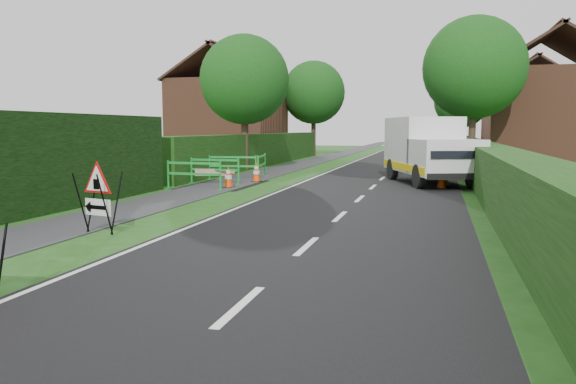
{
  "coord_description": "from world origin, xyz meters",
  "views": [
    {
      "loc": [
        4.7,
        -8.56,
        2.1
      ],
      "look_at": [
        1.73,
        2.61,
        0.79
      ],
      "focal_mm": 35.0,
      "sensor_mm": 36.0,
      "label": 1
    }
  ],
  "objects": [
    {
      "name": "ground",
      "position": [
        0.0,
        0.0,
        0.0
      ],
      "size": [
        120.0,
        120.0,
        0.0
      ],
      "primitive_type": "plane",
      "color": "#1F4B15",
      "rests_on": "ground"
    },
    {
      "name": "road_surface",
      "position": [
        2.5,
        35.0,
        0.0
      ],
      "size": [
        6.0,
        90.0,
        0.02
      ],
      "primitive_type": "cube",
      "color": "black",
      "rests_on": "ground"
    },
    {
      "name": "footpath",
      "position": [
        -3.0,
        35.0,
        0.01
      ],
      "size": [
        2.0,
        90.0,
        0.02
      ],
      "primitive_type": "cube",
      "color": "#2D2D30",
      "rests_on": "ground"
    },
    {
      "name": "hedge_west_far",
      "position": [
        -5.0,
        22.0,
        0.0
      ],
      "size": [
        1.0,
        24.0,
        1.8
      ],
      "primitive_type": "cube",
      "color": "#14380F",
      "rests_on": "ground"
    },
    {
      "name": "hedge_east",
      "position": [
        6.5,
        16.0,
        0.0
      ],
      "size": [
        1.2,
        50.0,
        1.5
      ],
      "primitive_type": "cube",
      "color": "#14380F",
      "rests_on": "ground"
    },
    {
      "name": "house_west",
      "position": [
        -10.0,
        30.0,
        2.9
      ],
      "size": [
        7.5,
        7.4,
        7.88
      ],
      "color": "brown",
      "rests_on": "ground"
    },
    {
      "name": "house_east_a",
      "position": [
        11.0,
        28.0,
        2.9
      ],
      "size": [
        7.5,
        7.4,
        7.88
      ],
      "color": "brown",
      "rests_on": "ground"
    },
    {
      "name": "house_east_b",
      "position": [
        12.0,
        42.0,
        2.9
      ],
      "size": [
        7.5,
        7.4,
        7.88
      ],
      "color": "brown",
      "rests_on": "ground"
    },
    {
      "name": "tree_nw",
      "position": [
        -4.6,
        18.0,
        4.48
      ],
      "size": [
        4.4,
        4.4,
        6.7
      ],
      "color": "#2D2116",
      "rests_on": "ground"
    },
    {
      "name": "tree_ne",
      "position": [
        6.4,
        22.0,
        5.17
      ],
      "size": [
        5.2,
        5.2,
        7.79
      ],
      "color": "#2D2116",
      "rests_on": "ground"
    },
    {
      "name": "tree_fw",
      "position": [
        -4.6,
        34.0,
        4.83
      ],
      "size": [
        4.8,
        4.8,
        7.24
      ],
      "color": "#2D2116",
      "rests_on": "ground"
    },
    {
      "name": "tree_fe",
      "position": [
        6.4,
        38.0,
        4.22
      ],
      "size": [
        4.2,
        4.2,
        6.33
      ],
      "color": "#2D2116",
      "rests_on": "ground"
    },
    {
      "name": "triangle_sign",
      "position": [
        -1.81,
        1.12,
        0.85
      ],
      "size": [
        1.01,
        1.01,
        1.22
      ],
      "rotation": [
        0.0,
        0.0,
        -0.23
      ],
      "color": "black",
      "rests_on": "ground"
    },
    {
      "name": "works_van",
      "position": [
        4.37,
        13.61,
        1.34
      ],
      "size": [
        3.88,
        5.93,
        2.53
      ],
      "rotation": [
        0.0,
        0.0,
        0.34
      ],
      "color": "silver",
      "rests_on": "ground"
    },
    {
      "name": "traffic_cone_0",
      "position": [
        4.87,
        11.74,
        0.39
      ],
      "size": [
        0.38,
        0.38,
        0.79
      ],
      "color": "black",
      "rests_on": "ground"
    },
    {
      "name": "traffic_cone_1",
      "position": [
        4.94,
        12.83,
        0.39
      ],
      "size": [
        0.38,
        0.38,
        0.79
      ],
      "color": "black",
      "rests_on": "ground"
    },
    {
      "name": "traffic_cone_2",
      "position": [
        5.47,
        15.59,
        0.39
      ],
      "size": [
        0.38,
        0.38,
        0.79
      ],
      "color": "black",
      "rests_on": "ground"
    },
    {
      "name": "traffic_cone_3",
      "position": [
        -2.47,
        10.12,
        0.39
      ],
      "size": [
        0.38,
        0.38,
        0.79
      ],
      "color": "black",
      "rests_on": "ground"
    },
    {
      "name": "traffic_cone_4",
      "position": [
        -2.18,
        12.43,
        0.39
      ],
      "size": [
        0.38,
        0.38,
        0.79
      ],
      "color": "black",
      "rests_on": "ground"
    },
    {
      "name": "ped_barrier_0",
      "position": [
        -3.35,
        9.13,
        0.63
      ],
      "size": [
        2.08,
        0.48,
        1.0
      ],
      "rotation": [
        0.0,
        0.0,
        -0.06
      ],
      "color": "green",
      "rests_on": "ground"
    },
    {
      "name": "ped_barrier_1",
      "position": [
        -3.42,
        11.16,
        0.63
      ],
      "size": [
        2.08,
        0.55,
        1.0
      ],
      "rotation": [
        0.0,
        0.0,
        -0.1
      ],
      "color": "green",
      "rests_on": "ground"
    },
    {
      "name": "ped_barrier_2",
      "position": [
        -3.5,
        13.28,
        0.63
      ],
      "size": [
        2.08,
        0.55,
        1.0
      ],
      "rotation": [
        0.0,
        0.0,
        0.1
      ],
      "color": "green",
      "rests_on": "ground"
    },
    {
      "name": "ped_barrier_3",
      "position": [
        -2.55,
        14.29,
        0.63
      ],
      "size": [
        0.67,
        2.09,
        1.0
      ],
      "rotation": [
        0.0,
        0.0,
        1.73
      ],
      "color": "green",
      "rests_on": "ground"
    },
    {
      "name": "redwhite_plank",
      "position": [
        -3.41,
        11.16,
        0.0
      ],
      "size": [
        1.44,
        0.5,
        0.25
      ],
      "primitive_type": "cube",
      "rotation": [
        0.0,
        0.0,
        0.31
      ],
      "color": "red",
      "rests_on": "ground"
    },
    {
      "name": "hatchback_car",
      "position": [
        2.89,
        26.87,
        0.67
      ],
      "size": [
        2.47,
        4.2,
        1.34
      ],
      "primitive_type": "imported",
      "rotation": [
        0.0,
        0.0,
        0.24
      ],
      "color": "white",
      "rests_on": "ground"
    }
  ]
}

